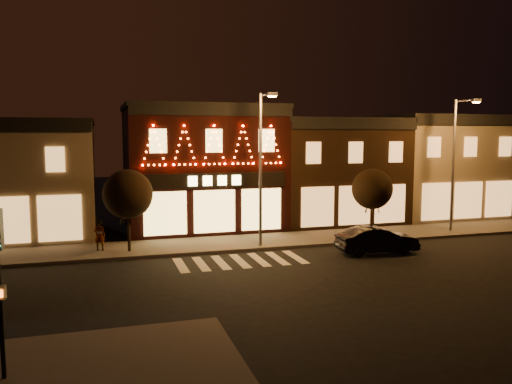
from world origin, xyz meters
name	(u,v)px	position (x,y,z in m)	size (l,w,h in m)	color
ground	(264,283)	(0.00, 0.00, 0.00)	(120.00, 120.00, 0.00)	black
sidewalk_far	(255,242)	(2.00, 8.00, 0.07)	(44.00, 4.00, 0.15)	#47423D
sidewalk_near	(114,379)	(-6.50, -7.50, 0.07)	(7.00, 7.00, 0.15)	#47423D
building_pulp	(202,167)	(0.00, 13.98, 4.16)	(10.20, 8.34, 8.30)	black
building_right_a	(329,170)	(9.50, 13.99, 3.76)	(9.20, 8.28, 7.50)	black
building_right_b	(434,166)	(18.50, 13.99, 3.91)	(9.20, 8.28, 7.80)	#776854
streetlamp_mid	(262,158)	(1.91, 6.35, 5.12)	(0.54, 1.94, 8.46)	#59595E
streetlamp_right	(456,154)	(15.20, 7.20, 5.10)	(0.55, 1.94, 8.44)	#59595E
tree_left	(128,194)	(-5.27, 7.29, 3.22)	(2.63, 2.63, 4.39)	black
tree_right	(372,189)	(9.27, 7.27, 3.06)	(2.49, 2.49, 4.16)	black
dark_sedan	(377,240)	(7.55, 3.60, 0.72)	(1.53, 4.38, 1.44)	black
pedestrian	(100,235)	(-6.78, 7.94, 0.98)	(0.60, 0.40, 1.66)	gray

